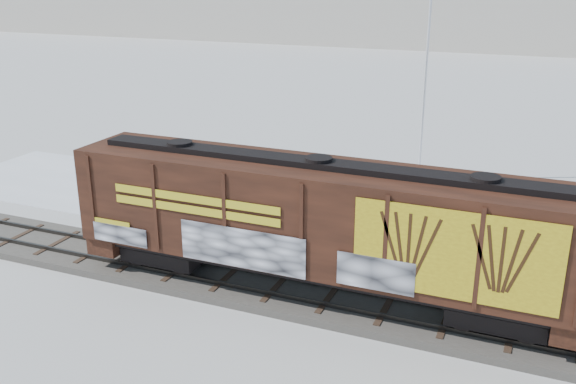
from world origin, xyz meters
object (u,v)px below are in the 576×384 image
at_px(car_silver, 149,192).
at_px(car_dark, 519,231).
at_px(flagpole, 425,108).
at_px(hopper_railcar, 318,220).
at_px(car_white, 196,196).

distance_m(car_silver, car_dark, 17.14).
relative_size(flagpole, car_silver, 2.56).
bearing_deg(flagpole, hopper_railcar, -92.03).
bearing_deg(car_white, car_silver, 109.15).
bearing_deg(car_dark, hopper_railcar, 134.17).
relative_size(car_white, car_dark, 1.10).
distance_m(flagpole, car_white, 13.27).
bearing_deg(flagpole, car_silver, -140.21).
bearing_deg(car_dark, flagpole, 29.80).
bearing_deg(hopper_railcar, car_white, 144.82).
bearing_deg(car_silver, car_dark, -73.95).
xyz_separation_m(car_silver, car_dark, (17.05, 1.82, -0.04)).
bearing_deg(hopper_railcar, car_dark, 50.76).
bearing_deg(flagpole, car_dark, -53.61).
bearing_deg(car_silver, hopper_railcar, -108.03).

